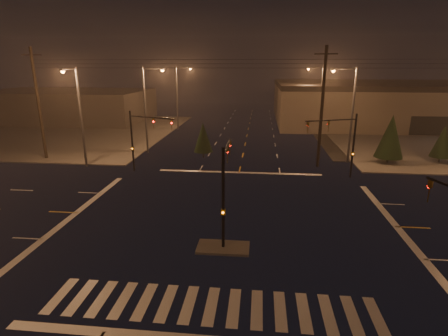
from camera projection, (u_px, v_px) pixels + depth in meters
The scene contains 20 objects.
ground at pixel (229, 219), 23.90m from camera, with size 140.00×140.00×0.00m, color black.
sidewalk_nw at pixel (58, 131), 55.48m from camera, with size 36.00×36.00×0.12m, color #4B4843.
median_island at pixel (223, 248), 20.06m from camera, with size 3.00×1.60×0.15m, color #4B4843.
crosswalk at pixel (211, 306), 15.31m from camera, with size 15.00×2.60×0.01m, color beige.
stop_bar_far at pixel (239, 172), 34.40m from camera, with size 16.00×0.50×0.01m, color beige.
retail_building at pixel (444, 102), 63.24m from camera, with size 60.20×28.30×7.20m.
commercial_block at pixel (67, 105), 66.65m from camera, with size 30.00×18.00×5.60m, color #423C3A.
signal_mast_median at pixel (225, 182), 19.91m from camera, with size 0.25×4.59×6.00m.
signal_mast_ne at pixel (344, 138), 31.57m from camera, with size 4.84×1.86×6.00m.
signal_mast_nw at pixel (140, 134), 33.44m from camera, with size 4.84×1.86×6.00m.
streetlight_1 at pixel (147, 104), 40.55m from camera, with size 2.77×0.32×10.00m.
streetlight_2 at pixel (179, 94), 55.82m from camera, with size 2.77×0.32×10.00m.
streetlight_3 at pixel (350, 109), 36.43m from camera, with size 2.77×0.32×10.00m.
streetlight_4 at pixel (319, 94), 55.51m from camera, with size 2.77×0.32×10.00m.
streetlight_5 at pixel (79, 111), 34.52m from camera, with size 0.32×2.77×10.00m.
utility_pole_0 at pixel (39, 104), 37.71m from camera, with size 2.20×0.32×12.00m.
utility_pole_1 at pixel (322, 107), 34.74m from camera, with size 2.20×0.32×12.00m.
conifer_0 at pixel (391, 136), 36.78m from camera, with size 2.90×2.90×5.23m.
conifer_1 at pixel (443, 141), 37.02m from camera, with size 2.19×2.19×4.12m.
conifer_3 at pixel (203, 137), 39.35m from camera, with size 2.13×2.13×4.03m.
Camera 1 is at (1.90, -21.86, 10.13)m, focal length 28.00 mm.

